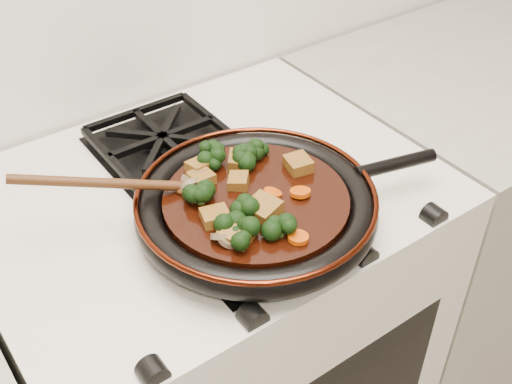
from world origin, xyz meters
TOP-DOWN VIEW (x-y plane):
  - stove at (0.00, 1.69)m, footprint 0.76×0.60m
  - burner_grate_front at (0.00, 1.55)m, footprint 0.23×0.23m
  - burner_grate_back at (0.00, 1.83)m, footprint 0.23×0.23m
  - skillet at (0.01, 1.56)m, footprint 0.49×0.37m
  - braising_sauce at (0.01, 1.56)m, footprint 0.28×0.28m
  - tofu_cube_0 at (-0.06, 1.50)m, footprint 0.05×0.05m
  - tofu_cube_1 at (-0.03, 1.64)m, footprint 0.03×0.04m
  - tofu_cube_2 at (0.11, 1.58)m, footprint 0.05×0.05m
  - tofu_cube_3 at (-0.02, 1.66)m, footprint 0.04×0.04m
  - tofu_cube_4 at (-0.07, 1.55)m, footprint 0.05×0.05m
  - tofu_cube_5 at (-0.06, 1.50)m, footprint 0.06×0.06m
  - tofu_cube_6 at (-0.00, 1.52)m, footprint 0.06×0.05m
  - tofu_cube_7 at (0.04, 1.64)m, footprint 0.05×0.05m
  - tofu_cube_8 at (0.01, 1.60)m, footprint 0.05×0.05m
  - broccoli_floret_0 at (-0.06, 1.53)m, footprint 0.07×0.08m
  - broccoli_floret_1 at (0.05, 1.63)m, footprint 0.07×0.07m
  - broccoli_floret_2 at (-0.06, 1.60)m, footprint 0.09×0.09m
  - broccoli_floret_3 at (0.00, 1.66)m, footprint 0.07×0.08m
  - broccoli_floret_4 at (0.08, 1.65)m, footprint 0.08×0.07m
  - broccoli_floret_5 at (-0.03, 1.54)m, footprint 0.07×0.07m
  - broccoli_floret_6 at (-0.01, 1.47)m, footprint 0.09×0.08m
  - broccoli_floret_7 at (0.01, 1.68)m, footprint 0.07×0.08m
  - broccoli_floret_8 at (-0.06, 1.49)m, footprint 0.08×0.08m
  - carrot_coin_0 at (0.03, 1.55)m, footprint 0.03×0.03m
  - carrot_coin_1 at (0.07, 1.52)m, footprint 0.03×0.03m
  - carrot_coin_2 at (0.00, 1.45)m, footprint 0.03×0.03m
  - carrot_coin_3 at (-0.01, 1.55)m, footprint 0.03×0.03m
  - mushroom_slice_0 at (-0.06, 1.63)m, footprint 0.04×0.03m
  - mushroom_slice_1 at (-0.03, 1.65)m, footprint 0.04×0.04m
  - mushroom_slice_2 at (-0.08, 1.51)m, footprint 0.04×0.04m
  - mushroom_slice_3 at (-0.08, 1.50)m, footprint 0.05×0.05m
  - mushroom_slice_4 at (-0.05, 1.64)m, footprint 0.04×0.04m
  - wooden_spoon at (-0.13, 1.66)m, footprint 0.16×0.09m

SIDE VIEW (x-z plane):
  - stove at x=0.00m, z-range 0.00..0.90m
  - burner_grate_front at x=0.00m, z-range 0.90..0.93m
  - burner_grate_back at x=0.00m, z-range 0.90..0.93m
  - skillet at x=0.01m, z-range 0.92..0.97m
  - braising_sauce at x=0.01m, z-range 0.94..0.96m
  - carrot_coin_0 at x=0.03m, z-range 0.96..0.97m
  - carrot_coin_1 at x=0.07m, z-range 0.96..0.97m
  - carrot_coin_2 at x=0.00m, z-range 0.96..0.97m
  - carrot_coin_3 at x=-0.01m, z-range 0.95..0.97m
  - mushroom_slice_0 at x=-0.06m, z-range 0.95..0.98m
  - mushroom_slice_1 at x=-0.03m, z-range 0.95..0.98m
  - mushroom_slice_2 at x=-0.08m, z-range 0.95..0.98m
  - mushroom_slice_3 at x=-0.08m, z-range 0.96..0.98m
  - mushroom_slice_4 at x=-0.05m, z-range 0.95..0.98m
  - tofu_cube_1 at x=-0.03m, z-range 0.96..0.98m
  - tofu_cube_8 at x=0.01m, z-range 0.96..0.98m
  - tofu_cube_4 at x=-0.07m, z-range 0.96..0.98m
  - tofu_cube_3 at x=-0.02m, z-range 0.95..0.98m
  - tofu_cube_7 at x=0.04m, z-range 0.95..0.98m
  - tofu_cube_0 at x=-0.06m, z-range 0.95..0.98m
  - tofu_cube_5 at x=-0.06m, z-range 0.95..0.98m
  - tofu_cube_2 at x=0.11m, z-range 0.96..0.98m
  - broccoli_floret_8 at x=-0.06m, z-range 0.94..0.99m
  - tofu_cube_6 at x=0.00m, z-range 0.95..0.98m
  - broccoli_floret_4 at x=0.08m, z-range 0.94..1.00m
  - broccoli_floret_3 at x=0.00m, z-range 0.94..1.00m
  - broccoli_floret_5 at x=-0.03m, z-range 0.94..1.00m
  - broccoli_floret_6 at x=-0.01m, z-range 0.94..1.00m
  - broccoli_floret_0 at x=-0.06m, z-range 0.94..1.00m
  - broccoli_floret_2 at x=-0.06m, z-range 0.94..1.00m
  - broccoli_floret_1 at x=0.05m, z-range 0.94..1.00m
  - broccoli_floret_7 at x=0.01m, z-range 0.94..1.01m
  - wooden_spoon at x=-0.13m, z-range 0.85..1.12m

